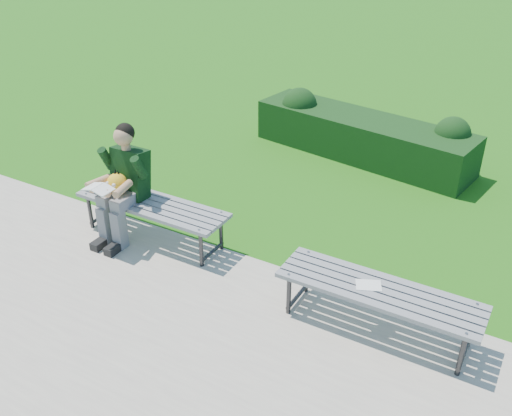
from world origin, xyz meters
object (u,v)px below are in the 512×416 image
bench_left (152,207)px  seated_boy (123,180)px  hedge (362,134)px  bench_right (379,294)px  paper_sheet (369,285)px

bench_left → seated_boy: (-0.30, -0.09, 0.30)m
hedge → bench_right: bearing=-67.3°
hedge → bench_left: hedge is taller
hedge → bench_left: (-1.20, -3.36, 0.08)m
bench_left → paper_sheet: bench_left is taller
hedge → bench_right: size_ratio=1.87×
bench_right → hedge: bearing=112.7°
bench_left → seated_boy: seated_boy is taller
bench_left → seated_boy: bearing=-162.9°
bench_right → seated_boy: (-3.00, 0.13, 0.30)m
hedge → paper_sheet: bearing=-68.6°
bench_right → seated_boy: size_ratio=1.37×
bench_left → bench_right: 2.71m
seated_boy → paper_sheet: bearing=-2.6°
hedge → seated_boy: size_ratio=2.56×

